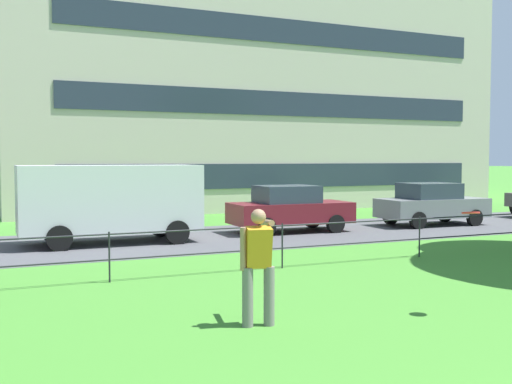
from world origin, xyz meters
TOP-DOWN VIEW (x-y plane):
  - street_strip at (0.00, 16.53)m, footprint 80.00×6.10m
  - park_fence at (0.00, 11.03)m, footprint 30.33×0.04m
  - person_thrower at (-2.41, 7.01)m, footprint 0.62×0.77m
  - frisbee at (0.82, 6.21)m, footprint 0.35×0.35m
  - panel_van_center at (-2.68, 16.60)m, footprint 5.02×2.14m
  - car_maroon_far_left at (3.22, 16.89)m, footprint 4.04×1.89m
  - car_grey_right at (8.89, 16.61)m, footprint 4.05×1.91m
  - apartment_building_background at (6.91, 29.60)m, footprint 24.81×11.18m

SIDE VIEW (x-z plane):
  - street_strip at x=0.00m, z-range 0.00..0.01m
  - park_fence at x=0.00m, z-range 0.17..1.17m
  - car_maroon_far_left at x=3.22m, z-range 0.01..1.55m
  - car_grey_right at x=8.89m, z-range 0.01..1.55m
  - person_thrower at x=-2.41m, z-range 0.07..1.77m
  - panel_van_center at x=-2.68m, z-range 0.15..2.39m
  - frisbee at x=0.82m, z-range 1.56..1.62m
  - apartment_building_background at x=6.91m, z-range 0.01..20.15m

